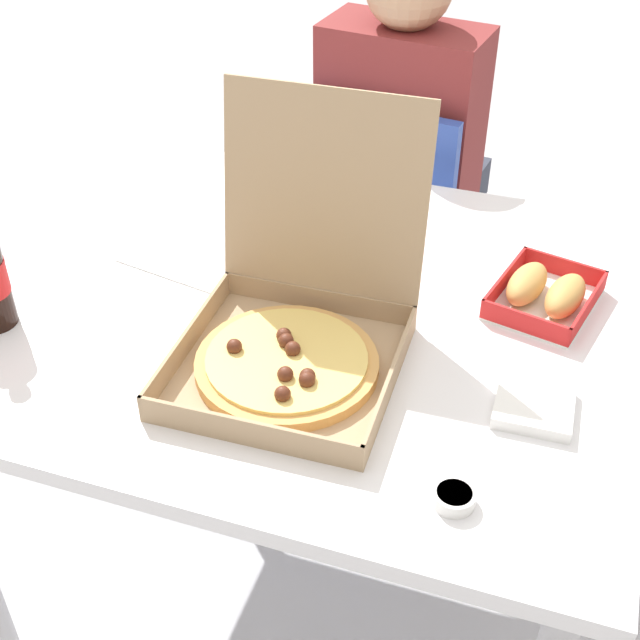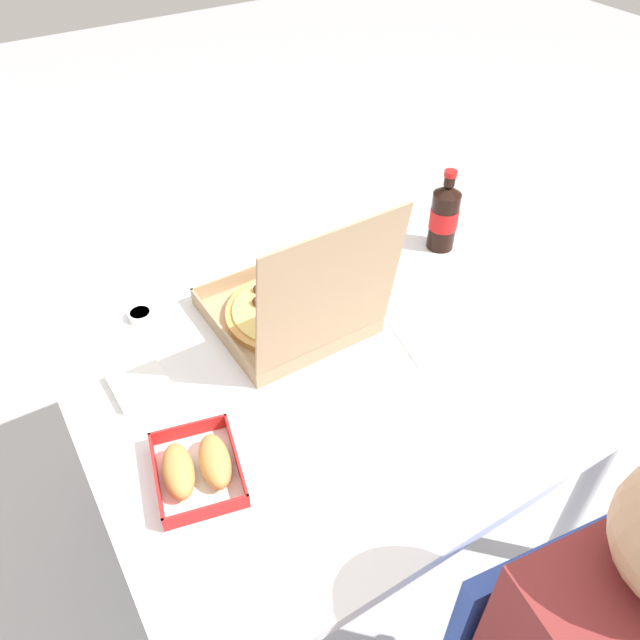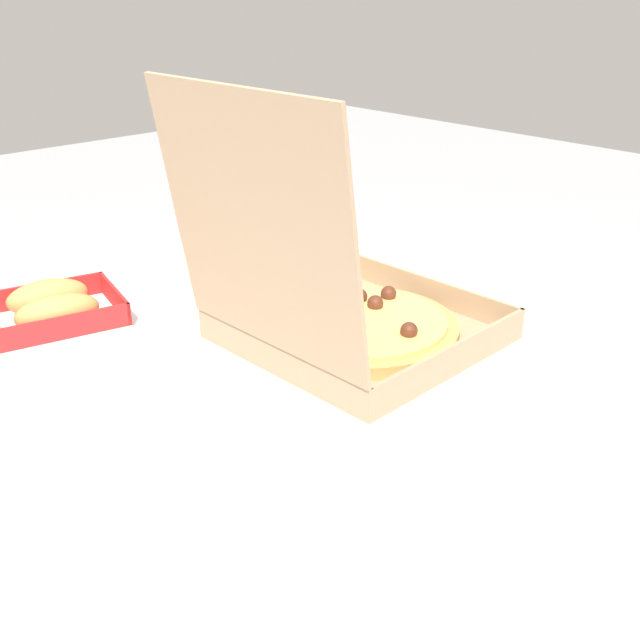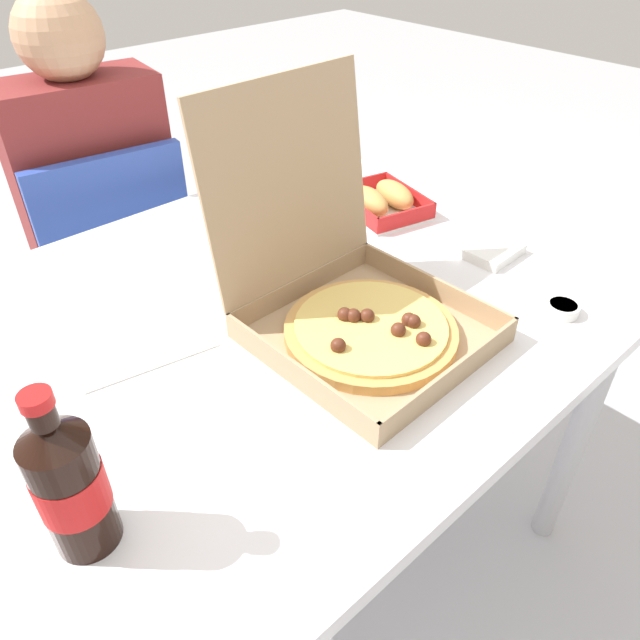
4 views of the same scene
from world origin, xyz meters
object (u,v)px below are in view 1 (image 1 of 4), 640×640
at_px(chair, 394,224).
at_px(paper_menu, 188,256).
at_px(pizza_box_open, 294,332).
at_px(napkin_pile, 534,406).
at_px(bread_side_box, 545,292).
at_px(dipping_sauce_cup, 454,497).
at_px(diner_person, 408,138).

xyz_separation_m(chair, paper_menu, (-0.23, -0.64, 0.26)).
relative_size(pizza_box_open, napkin_pile, 3.52).
bearing_deg(bread_side_box, napkin_pile, -85.95).
bearing_deg(napkin_pile, paper_menu, 162.18).
relative_size(paper_menu, dipping_sauce_cup, 3.75).
height_order(bread_side_box, napkin_pile, bread_side_box).
distance_m(diner_person, napkin_pile, 1.00).
bearing_deg(diner_person, dipping_sauce_cup, -73.22).
bearing_deg(pizza_box_open, paper_menu, 143.66).
bearing_deg(bread_side_box, pizza_box_open, -142.65).
relative_size(diner_person, napkin_pile, 10.46).
relative_size(chair, paper_menu, 3.95).
distance_m(napkin_pile, dipping_sauce_cup, 0.22).
height_order(pizza_box_open, napkin_pile, pizza_box_open).
bearing_deg(chair, bread_side_box, -55.79).
height_order(bread_side_box, dipping_sauce_cup, bread_side_box).
xyz_separation_m(diner_person, napkin_pile, (0.41, -0.91, 0.06)).
height_order(diner_person, bread_side_box, diner_person).
xyz_separation_m(napkin_pile, dipping_sauce_cup, (-0.07, -0.20, 0.00)).
xyz_separation_m(diner_person, paper_menu, (-0.24, -0.70, 0.05)).
relative_size(diner_person, paper_menu, 5.48).
xyz_separation_m(pizza_box_open, paper_menu, (-0.28, 0.21, -0.05)).
xyz_separation_m(bread_side_box, dipping_sauce_cup, (-0.06, -0.47, -0.01)).
bearing_deg(chair, diner_person, 82.43).
bearing_deg(chair, napkin_pile, -63.89).
bearing_deg(bread_side_box, chair, 124.21).
bearing_deg(paper_menu, dipping_sauce_cup, -25.24).
relative_size(chair, napkin_pile, 7.55).
relative_size(diner_person, pizza_box_open, 2.97).
distance_m(pizza_box_open, dipping_sauce_cup, 0.36).
bearing_deg(bread_side_box, diner_person, 121.27).
distance_m(paper_menu, dipping_sauce_cup, 0.71).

